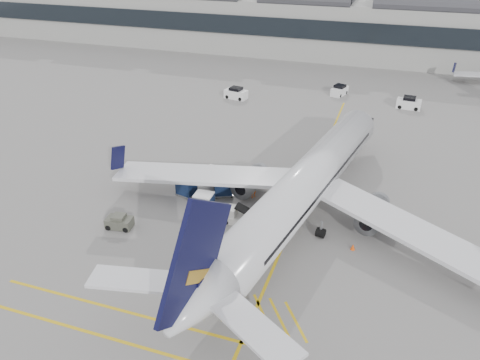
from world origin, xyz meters
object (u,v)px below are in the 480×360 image
(ramp_agent_b, at_px, (257,216))
(belt_loader, at_px, (242,218))
(airliner_main, at_px, (303,188))
(ramp_agent_a, at_px, (254,189))
(baggage_cart_a, at_px, (204,202))
(pushback_tug, at_px, (119,222))

(ramp_agent_b, bearing_deg, belt_loader, -24.76)
(airliner_main, bearing_deg, ramp_agent_a, 167.33)
(baggage_cart_a, distance_m, ramp_agent_b, 5.48)
(airliner_main, relative_size, ramp_agent_b, 24.70)
(airliner_main, distance_m, pushback_tug, 17.03)
(ramp_agent_a, height_order, pushback_tug, ramp_agent_a)
(ramp_agent_b, bearing_deg, ramp_agent_a, -102.59)
(ramp_agent_b, bearing_deg, baggage_cart_a, -38.32)
(belt_loader, xyz_separation_m, ramp_agent_b, (1.42, 0.22, 0.31))
(airliner_main, relative_size, pushback_tug, 16.88)
(ramp_agent_b, distance_m, pushback_tug, 12.58)
(airliner_main, distance_m, ramp_agent_b, 4.95)
(ramp_agent_a, bearing_deg, pushback_tug, 163.88)
(airliner_main, xyz_separation_m, baggage_cart_a, (-9.08, -1.87, -2.26))
(ramp_agent_a, xyz_separation_m, ramp_agent_b, (1.78, -4.62, -0.06))
(pushback_tug, bearing_deg, baggage_cart_a, 31.42)
(airliner_main, bearing_deg, pushback_tug, -145.60)
(ramp_agent_a, bearing_deg, airliner_main, -81.73)
(airliner_main, xyz_separation_m, ramp_agent_b, (-3.62, -2.32, -2.46))
(ramp_agent_b, xyz_separation_m, pushback_tug, (-11.74, -4.51, -0.27))
(ramp_agent_a, bearing_deg, baggage_cart_a, 169.96)
(airliner_main, relative_size, ramp_agent_a, 23.11)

